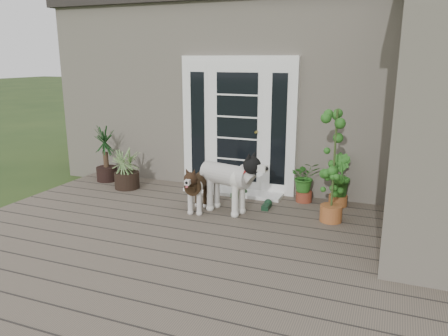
% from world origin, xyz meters
% --- Properties ---
extents(deck, '(6.20, 4.60, 0.12)m').
position_xyz_m(deck, '(0.00, 0.40, 0.06)').
color(deck, '#6B5B4C').
rests_on(deck, ground).
extents(house_main, '(7.40, 4.00, 3.10)m').
position_xyz_m(house_main, '(0.00, 4.65, 1.55)').
color(house_main, '#665E54').
rests_on(house_main, ground).
extents(roof_main, '(7.60, 4.20, 0.20)m').
position_xyz_m(roof_main, '(0.00, 4.65, 3.20)').
color(roof_main, '#2D2826').
rests_on(roof_main, house_main).
extents(door_unit, '(1.90, 0.14, 2.15)m').
position_xyz_m(door_unit, '(-0.20, 2.60, 1.19)').
color(door_unit, white).
rests_on(door_unit, deck).
extents(door_step, '(1.60, 0.40, 0.05)m').
position_xyz_m(door_step, '(-0.20, 2.40, 0.14)').
color(door_step, white).
rests_on(door_step, deck).
extents(brindle_dog, '(0.40, 0.75, 0.60)m').
position_xyz_m(brindle_dog, '(-0.37, 1.44, 0.42)').
color(brindle_dog, '#332212').
rests_on(brindle_dog, deck).
extents(white_dog, '(1.02, 0.63, 0.79)m').
position_xyz_m(white_dog, '(0.01, 1.55, 0.52)').
color(white_dog, white).
rests_on(white_dog, deck).
extents(spider_plant, '(0.71, 0.71, 0.73)m').
position_xyz_m(spider_plant, '(-1.95, 2.01, 0.48)').
color(spider_plant, '#9FB972').
rests_on(spider_plant, deck).
extents(yucca, '(0.78, 0.78, 0.98)m').
position_xyz_m(yucca, '(-2.54, 2.27, 0.61)').
color(yucca, black).
rests_on(yucca, deck).
extents(herb_a, '(0.56, 0.56, 0.54)m').
position_xyz_m(herb_a, '(0.94, 2.40, 0.39)').
color(herb_a, '#1C621C').
rests_on(herb_a, deck).
extents(herb_b, '(0.52, 0.52, 0.56)m').
position_xyz_m(herb_b, '(1.45, 2.40, 0.40)').
color(herb_b, '#2A5D1A').
rests_on(herb_b, deck).
extents(herb_c, '(0.52, 0.52, 0.60)m').
position_xyz_m(herb_c, '(2.26, 2.27, 0.42)').
color(herb_c, '#1F4C15').
rests_on(herb_c, deck).
extents(sapling, '(0.60, 0.60, 1.55)m').
position_xyz_m(sapling, '(1.44, 1.72, 0.89)').
color(sapling, '#18541E').
rests_on(sapling, deck).
extents(clog_left, '(0.15, 0.31, 0.09)m').
position_xyz_m(clog_left, '(0.51, 1.89, 0.17)').
color(clog_left, black).
rests_on(clog_left, deck).
extents(clog_right, '(0.25, 0.36, 0.10)m').
position_xyz_m(clog_right, '(-0.05, 2.27, 0.17)').
color(clog_right, '#163816').
rests_on(clog_right, deck).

